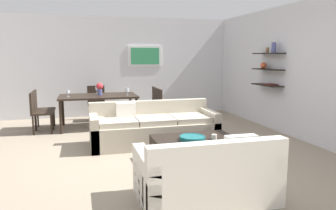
{
  "coord_description": "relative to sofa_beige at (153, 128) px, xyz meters",
  "views": [
    {
      "loc": [
        -1.16,
        -5.45,
        1.65
      ],
      "look_at": [
        0.38,
        0.2,
        0.75
      ],
      "focal_mm": 34.41,
      "sensor_mm": 36.0,
      "label": 1
    }
  ],
  "objects": [
    {
      "name": "wine_glass_head",
      "position": [
        -0.91,
        2.17,
        0.57
      ],
      "size": [
        0.07,
        0.07,
        0.16
      ],
      "color": "silver",
      "rests_on": "dining_table"
    },
    {
      "name": "candle_jar",
      "position": [
        0.66,
        -1.34,
        0.13
      ],
      "size": [
        0.08,
        0.08,
        0.07
      ],
      "primitive_type": "cylinder",
      "color": "silver",
      "rests_on": "coffee_table"
    },
    {
      "name": "dining_chair_left_far",
      "position": [
        -2.19,
        1.95,
        0.21
      ],
      "size": [
        0.44,
        0.44,
        0.88
      ],
      "color": "black",
      "rests_on": "ground"
    },
    {
      "name": "wine_glass_right_near",
      "position": [
        -0.26,
        1.59,
        0.57
      ],
      "size": [
        0.08,
        0.08,
        0.16
      ],
      "color": "silver",
      "rests_on": "dining_table"
    },
    {
      "name": "coffee_table",
      "position": [
        0.4,
        -1.28,
        -0.1
      ],
      "size": [
        1.28,
        1.0,
        0.38
      ],
      "color": "black",
      "rests_on": "ground"
    },
    {
      "name": "decorative_bowl",
      "position": [
        0.31,
        -1.3,
        0.12
      ],
      "size": [
        0.39,
        0.39,
        0.06
      ],
      "color": "#19666B",
      "rests_on": "coffee_table"
    },
    {
      "name": "centerpiece_vase",
      "position": [
        -0.87,
        1.72,
        0.63
      ],
      "size": [
        0.16,
        0.16,
        0.29
      ],
      "color": "#4C518C",
      "rests_on": "dining_table"
    },
    {
      "name": "sofa_beige",
      "position": [
        0.0,
        0.0,
        0.0
      ],
      "size": [
        2.34,
        0.9,
        0.78
      ],
      "color": "#B2A893",
      "rests_on": "ground"
    },
    {
      "name": "ground_plane",
      "position": [
        -0.13,
        -0.34,
        -0.29
      ],
      "size": [
        18.0,
        18.0,
        0.0
      ],
      "primitive_type": "plane",
      "color": "gray"
    },
    {
      "name": "dining_chair_right_far",
      "position": [
        0.37,
        1.95,
        0.21
      ],
      "size": [
        0.44,
        0.44,
        0.88
      ],
      "color": "black",
      "rests_on": "ground"
    },
    {
      "name": "dining_chair_right_near",
      "position": [
        0.37,
        1.49,
        0.21
      ],
      "size": [
        0.44,
        0.44,
        0.88
      ],
      "color": "black",
      "rests_on": "ground"
    },
    {
      "name": "dining_chair_head",
      "position": [
        -0.91,
        2.64,
        0.21
      ],
      "size": [
        0.44,
        0.44,
        0.88
      ],
      "color": "black",
      "rests_on": "ground"
    },
    {
      "name": "right_wall_shelf_unit",
      "position": [
        2.89,
        0.27,
        1.06
      ],
      "size": [
        0.34,
        8.2,
        2.7
      ],
      "color": "silver",
      "rests_on": "ground"
    },
    {
      "name": "loveseat_white",
      "position": [
        0.06,
        -2.52,
        0.0
      ],
      "size": [
        1.53,
        0.9,
        0.78
      ],
      "color": "silver",
      "rests_on": "ground"
    },
    {
      "name": "dining_table",
      "position": [
        -0.91,
        1.72,
        0.39
      ],
      "size": [
        1.74,
        1.03,
        0.75
      ],
      "color": "black",
      "rests_on": "ground"
    },
    {
      "name": "back_wall_unit",
      "position": [
        0.17,
        3.19,
        1.06
      ],
      "size": [
        8.4,
        0.09,
        2.7
      ],
      "color": "silver",
      "rests_on": "ground"
    },
    {
      "name": "wine_glass_left_near",
      "position": [
        -1.57,
        1.59,
        0.57
      ],
      "size": [
        0.07,
        0.07,
        0.15
      ],
      "color": "silver",
      "rests_on": "dining_table"
    },
    {
      "name": "dining_chair_left_near",
      "position": [
        -2.19,
        1.49,
        0.21
      ],
      "size": [
        0.44,
        0.44,
        0.88
      ],
      "color": "black",
      "rests_on": "ground"
    }
  ]
}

